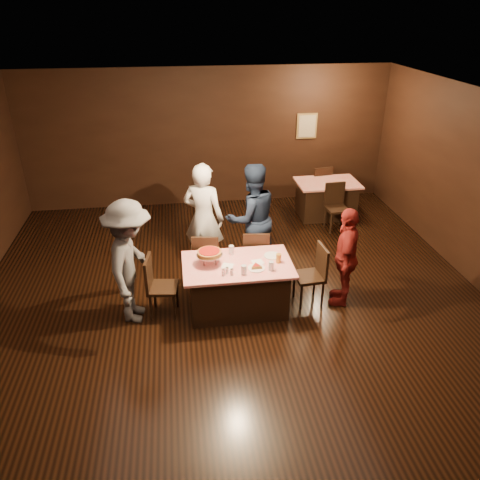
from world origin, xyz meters
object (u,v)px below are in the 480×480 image
(chair_far_right, at_px, (255,255))
(diner_white_jacket, at_px, (204,218))
(chair_back_far, at_px, (318,185))
(chair_end_left, at_px, (163,286))
(diner_navy_hoodie, at_px, (252,218))
(pizza_stand, at_px, (209,253))
(chair_far_left, at_px, (207,258))
(diner_red_shirt, at_px, (346,257))
(main_table, at_px, (237,286))
(glass_amber, at_px, (278,258))
(glass_front_right, at_px, (271,266))
(glass_back, at_px, (231,250))
(chair_end_right, at_px, (309,275))
(glass_front_left, at_px, (244,270))
(back_table, at_px, (326,199))
(diner_grey_knit, at_px, (130,262))
(chair_back_near, at_px, (337,208))
(plate_empty, at_px, (272,256))

(chair_far_right, bearing_deg, diner_white_jacket, -25.09)
(chair_back_far, bearing_deg, chair_end_left, 39.08)
(diner_navy_hoodie, bearing_deg, pizza_stand, 37.76)
(chair_far_left, xyz_separation_m, diner_red_shirt, (2.03, -0.80, 0.31))
(main_table, distance_m, glass_amber, 0.75)
(glass_front_right, bearing_deg, glass_back, 132.27)
(pizza_stand, relative_size, glass_back, 2.71)
(chair_end_right, distance_m, pizza_stand, 1.57)
(chair_end_right, bearing_deg, main_table, -94.33)
(glass_front_left, height_order, glass_front_right, same)
(main_table, relative_size, pizza_stand, 4.21)
(chair_far_left, height_order, pizza_stand, pizza_stand)
(diner_navy_hoodie, bearing_deg, glass_front_left, 60.19)
(back_table, height_order, chair_far_right, chair_far_right)
(chair_far_left, distance_m, chair_end_left, 1.03)
(chair_far_left, bearing_deg, diner_grey_knit, 43.69)
(diner_grey_knit, xyz_separation_m, glass_back, (1.47, 0.32, -0.08))
(main_table, height_order, glass_amber, glass_amber)
(chair_end_left, height_order, glass_front_right, chair_end_left)
(diner_navy_hoodie, bearing_deg, diner_grey_knit, 15.08)
(pizza_stand, bearing_deg, back_table, 48.26)
(chair_end_left, distance_m, chair_back_near, 4.24)
(chair_end_right, xyz_separation_m, diner_navy_hoodie, (-0.70, 1.15, 0.48))
(chair_end_left, xyz_separation_m, diner_navy_hoodie, (1.50, 1.15, 0.48))
(glass_front_left, bearing_deg, diner_navy_hoodie, 76.53)
(chair_far_right, distance_m, diner_grey_knit, 2.11)
(chair_far_right, xyz_separation_m, pizza_stand, (-0.80, -0.70, 0.48))
(chair_back_near, xyz_separation_m, glass_front_left, (-2.31, -2.74, 0.37))
(back_table, xyz_separation_m, diner_navy_hoodie, (-1.96, -1.99, 0.57))
(glass_back, bearing_deg, diner_red_shirt, -11.74)
(chair_far_left, bearing_deg, glass_amber, 150.52)
(diner_grey_knit, bearing_deg, back_table, -43.18)
(diner_navy_hoodie, bearing_deg, glass_amber, 83.21)
(main_table, height_order, diner_red_shirt, diner_red_shirt)
(back_table, distance_m, diner_grey_knit, 5.03)
(chair_far_right, xyz_separation_m, chair_back_near, (1.96, 1.69, 0.00))
(diner_white_jacket, bearing_deg, diner_grey_knit, 73.15)
(diner_red_shirt, bearing_deg, chair_back_near, -174.37)
(back_table, relative_size, chair_far_left, 1.37)
(chair_end_right, relative_size, diner_grey_knit, 0.51)
(glass_amber, bearing_deg, plate_empty, 104.04)
(chair_end_right, height_order, glass_front_right, chair_end_right)
(chair_far_left, relative_size, chair_end_left, 1.00)
(chair_end_left, relative_size, glass_amber, 6.79)
(diner_red_shirt, height_order, glass_back, diner_red_shirt)
(diner_navy_hoodie, relative_size, diner_grey_knit, 1.03)
(glass_amber, bearing_deg, main_table, 175.24)
(main_table, height_order, glass_front_left, glass_front_left)
(back_table, bearing_deg, pizza_stand, -131.74)
(chair_back_far, bearing_deg, glass_amber, 56.93)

